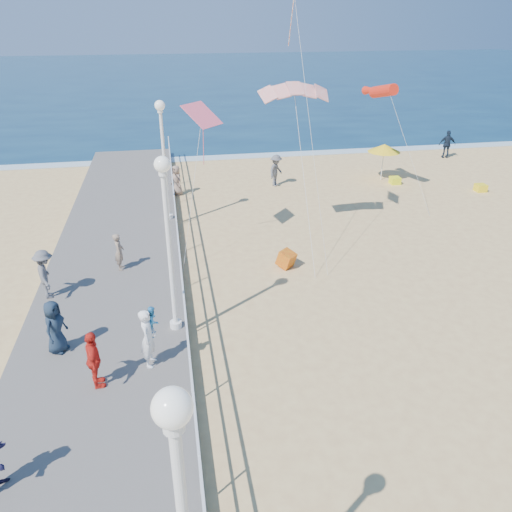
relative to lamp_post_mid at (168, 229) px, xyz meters
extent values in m
plane|color=#E9C27A|center=(5.35, 0.00, -3.66)|extent=(160.00, 160.00, 0.00)
cube|color=#0B2B46|center=(5.35, 65.00, -3.65)|extent=(160.00, 90.00, 0.05)
cube|color=white|center=(5.35, 20.50, -3.63)|extent=(160.00, 1.20, 0.04)
cube|color=slate|center=(-2.15, 0.00, -3.46)|extent=(5.00, 44.00, 0.40)
cube|color=white|center=(0.30, 0.00, -2.21)|extent=(0.05, 42.00, 0.06)
cube|color=white|center=(0.30, 0.00, -2.71)|extent=(0.05, 42.00, 0.04)
sphere|color=white|center=(0.00, -9.00, 1.84)|extent=(0.44, 0.44, 0.44)
cylinder|color=white|center=(0.00, 0.00, -3.16)|extent=(0.36, 0.36, 0.20)
cylinder|color=white|center=(0.00, 0.00, -0.81)|extent=(0.14, 0.14, 4.70)
sphere|color=white|center=(0.00, 0.00, 1.84)|extent=(0.44, 0.44, 0.44)
cylinder|color=white|center=(0.00, 9.00, -3.16)|extent=(0.36, 0.36, 0.20)
cylinder|color=white|center=(0.00, 9.00, -0.81)|extent=(0.14, 0.14, 4.70)
sphere|color=white|center=(0.00, 9.00, 1.84)|extent=(0.44, 0.44, 0.44)
imported|color=white|center=(-0.73, -1.66, -2.41)|extent=(0.53, 0.69, 1.71)
imported|color=#3694CD|center=(-0.58, -1.51, -1.97)|extent=(0.41, 0.48, 0.88)
imported|color=#58595D|center=(-4.14, 2.59, -2.41)|extent=(0.86, 1.21, 1.71)
imported|color=red|center=(-2.08, -2.31, -2.45)|extent=(0.55, 1.01, 1.62)
imported|color=#1A293A|center=(-3.31, -0.58, -2.46)|extent=(0.78, 0.92, 1.60)
imported|color=gray|center=(-1.88, 4.23, -2.55)|extent=(0.35, 0.52, 1.42)
imported|color=#56575B|center=(6.17, 13.97, -2.76)|extent=(1.26, 1.31, 1.79)
imported|color=#172233|center=(18.85, 17.79, -2.74)|extent=(1.16, 0.71, 1.85)
imported|color=gray|center=(0.53, 13.40, -2.84)|extent=(0.87, 0.95, 1.64)
cube|color=red|center=(4.41, 3.97, -3.36)|extent=(0.88, 0.89, 0.74)
cylinder|color=white|center=(12.56, 13.93, -2.76)|extent=(0.05, 0.05, 1.80)
cone|color=yellow|center=(12.56, 13.93, -1.75)|extent=(1.90, 1.90, 0.45)
cube|color=#EBF71A|center=(13.06, 13.07, -3.46)|extent=(0.55, 0.55, 0.40)
cube|color=yellow|center=(17.20, 10.98, -3.46)|extent=(0.55, 0.55, 0.40)
cylinder|color=red|center=(10.86, 11.09, 1.86)|extent=(1.07, 3.03, 1.16)
cube|color=#FF5D77|center=(1.56, 6.42, 1.88)|extent=(1.64, 1.66, 0.78)
camera|label=1|loc=(0.16, -12.94, 5.47)|focal=35.00mm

